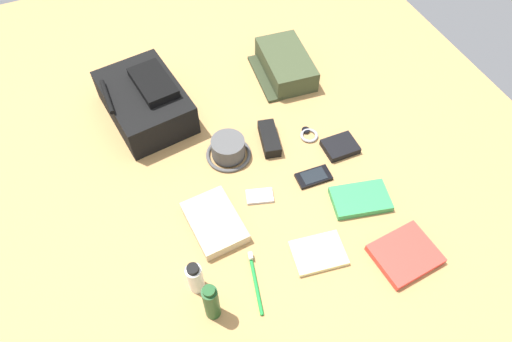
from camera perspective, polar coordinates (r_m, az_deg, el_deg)
name	(u,v)px	position (r m, az deg, el deg)	size (l,w,h in m)	color
ground_plane	(256,180)	(1.51, 0.00, -1.16)	(2.64, 2.02, 0.02)	#AB7F4A
backpack	(146,101)	(1.68, -13.47, 8.38)	(0.38, 0.29, 0.15)	black
toiletry_pouch	(285,65)	(1.81, 3.59, 12.96)	(0.29, 0.22, 0.08)	#384228
bucket_hat	(228,149)	(1.53, -3.44, 2.69)	(0.15, 0.15, 0.07)	#4B4B4B
shampoo_bottle	(211,302)	(1.23, -5.54, -15.81)	(0.04, 0.04, 0.16)	#19471E
toothpaste_tube	(195,278)	(1.28, -7.52, -12.94)	(0.04, 0.04, 0.12)	white
paperback_novel	(405,255)	(1.42, 17.92, -9.78)	(0.16, 0.19, 0.02)	red
travel_guidebook	(360,199)	(1.48, 12.75, -3.43)	(0.15, 0.20, 0.02)	#2D934C
cell_phone	(314,177)	(1.51, 7.12, -0.71)	(0.06, 0.11, 0.01)	black
media_player	(260,196)	(1.45, 0.47, -3.11)	(0.07, 0.10, 0.01)	#B7B7BC
wristwatch	(309,135)	(1.62, 6.51, 4.47)	(0.07, 0.06, 0.01)	#99999E
toothbrush	(255,279)	(1.32, -0.14, -13.18)	(0.18, 0.05, 0.02)	#198C33
wallet	(340,147)	(1.59, 10.37, 2.94)	(0.09, 0.11, 0.02)	black
notepad	(318,253)	(1.37, 7.69, -10.01)	(0.11, 0.15, 0.02)	beige
folded_towel	(214,222)	(1.40, -5.15, -6.31)	(0.20, 0.14, 0.04)	#C6B289
sunglasses_case	(269,138)	(1.58, 1.66, 4.03)	(0.14, 0.06, 0.04)	black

